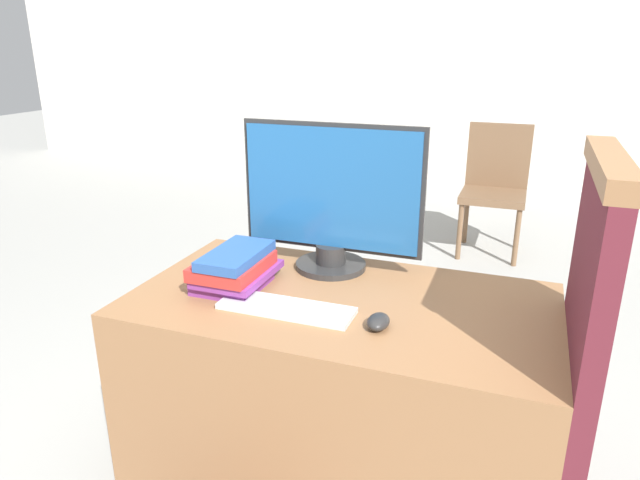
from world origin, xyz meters
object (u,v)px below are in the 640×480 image
monitor (331,200)px  far_chair (495,183)px  mouse (378,322)px  keyboard (286,308)px  book_stack (234,269)px

monitor → far_chair: 2.54m
monitor → mouse: monitor is taller
keyboard → far_chair: 2.86m
monitor → book_stack: bearing=-131.6°
mouse → book_stack: 0.50m
mouse → far_chair: (0.12, 2.83, -0.24)m
far_chair → monitor: bearing=-92.6°
monitor → book_stack: size_ratio=2.16×
book_stack → keyboard: bearing=-24.4°
book_stack → far_chair: far_chair is taller
monitor → keyboard: 0.42m
keyboard → book_stack: size_ratio=1.39×
keyboard → far_chair: (0.40, 2.82, -0.23)m
monitor → keyboard: bearing=-91.9°
keyboard → mouse: bearing=-2.1°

